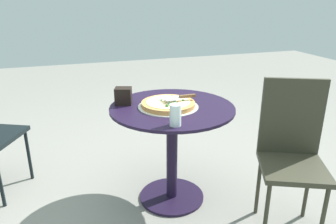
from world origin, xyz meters
TOP-DOWN VIEW (x-y plane):
  - ground_plane at (0.00, 0.00)m, footprint 10.00×10.00m
  - patio_table at (0.00, 0.00)m, footprint 0.80×0.80m
  - pizza_on_tray at (0.00, 0.03)m, footprint 0.39×0.39m
  - pizza_server at (-0.01, -0.05)m, footprint 0.08×0.21m
  - drinking_cup at (-0.31, 0.09)m, footprint 0.06×0.06m
  - napkin_dispenser at (0.15, 0.29)m, footprint 0.11×0.13m
  - patio_chair_far at (-0.46, -0.58)m, footprint 0.48×0.48m

SIDE VIEW (x-z plane):
  - ground_plane at x=0.00m, z-range 0.00..0.00m
  - patio_table at x=0.00m, z-range 0.14..0.83m
  - patio_chair_far at x=-0.46m, z-range 0.06..0.98m
  - pizza_on_tray at x=0.00m, z-range 0.68..0.73m
  - napkin_dispenser at x=0.15m, z-range 0.69..0.79m
  - pizza_server at x=-0.01m, z-range 0.73..0.75m
  - drinking_cup at x=-0.31m, z-range 0.69..0.81m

